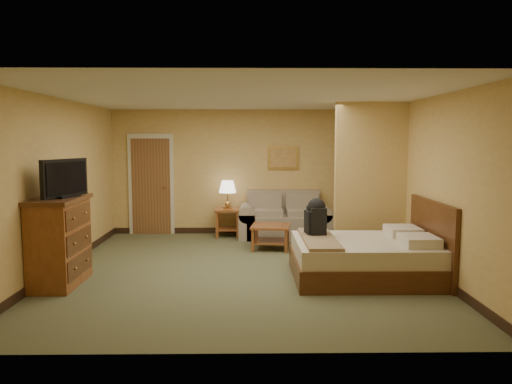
{
  "coord_description": "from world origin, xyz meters",
  "views": [
    {
      "loc": [
        0.1,
        -7.44,
        1.98
      ],
      "look_at": [
        0.21,
        0.6,
        1.13
      ],
      "focal_mm": 35.0,
      "sensor_mm": 36.0,
      "label": 1
    }
  ],
  "objects_px": {
    "loveseat": "(284,222)",
    "dresser": "(60,241)",
    "coffee_table": "(271,232)",
    "bed": "(369,257)"
  },
  "relations": [
    {
      "from": "loveseat",
      "to": "dresser",
      "type": "distance_m",
      "value": 4.69
    },
    {
      "from": "loveseat",
      "to": "dresser",
      "type": "bearing_deg",
      "value": -134.63
    },
    {
      "from": "loveseat",
      "to": "coffee_table",
      "type": "height_order",
      "value": "loveseat"
    },
    {
      "from": "coffee_table",
      "to": "dresser",
      "type": "relative_size",
      "value": 0.64
    },
    {
      "from": "coffee_table",
      "to": "bed",
      "type": "relative_size",
      "value": 0.38
    },
    {
      "from": "dresser",
      "to": "bed",
      "type": "xyz_separation_m",
      "value": [
        4.29,
        0.28,
        -0.3
      ]
    },
    {
      "from": "loveseat",
      "to": "dresser",
      "type": "xyz_separation_m",
      "value": [
        -3.29,
        -3.33,
        0.3
      ]
    },
    {
      "from": "dresser",
      "to": "bed",
      "type": "height_order",
      "value": "dresser"
    },
    {
      "from": "bed",
      "to": "coffee_table",
      "type": "bearing_deg",
      "value": 124.69
    },
    {
      "from": "dresser",
      "to": "bed",
      "type": "distance_m",
      "value": 4.31
    }
  ]
}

